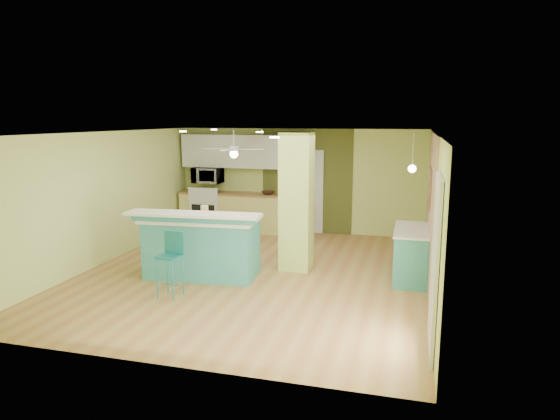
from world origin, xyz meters
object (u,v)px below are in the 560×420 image
object	(u,v)px
fruit_bowl	(268,193)
peninsula	(202,245)
bar_stool	(171,253)
side_counter	(411,254)
canister	(205,210)

from	to	relation	value
fruit_bowl	peninsula	bearing A→B (deg)	-92.69
bar_stool	side_counter	distance (m)	4.04
peninsula	bar_stool	size ratio (longest dim) A/B	2.25
side_counter	fruit_bowl	bearing A→B (deg)	140.70
bar_stool	canister	xyz separation A→B (m)	(-0.00, 1.30, 0.45)
peninsula	canister	world-z (taller)	canister
bar_stool	canister	size ratio (longest dim) A/B	6.09
side_counter	canister	xyz separation A→B (m)	(-3.59, -0.53, 0.69)
bar_stool	side_counter	bearing A→B (deg)	32.74
peninsula	bar_stool	xyz separation A→B (m)	(-0.04, -1.06, 0.12)
peninsula	side_counter	distance (m)	3.63
bar_stool	fruit_bowl	bearing A→B (deg)	93.12
peninsula	fruit_bowl	xyz separation A→B (m)	(0.17, 3.54, 0.42)
fruit_bowl	canister	size ratio (longest dim) A/B	1.93
peninsula	bar_stool	distance (m)	1.06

